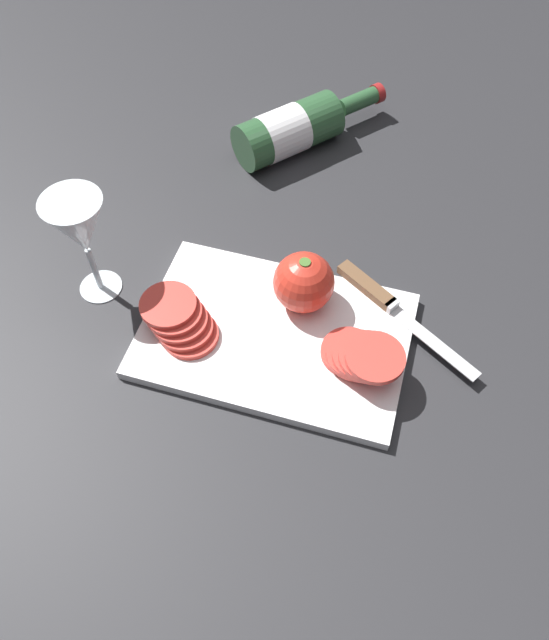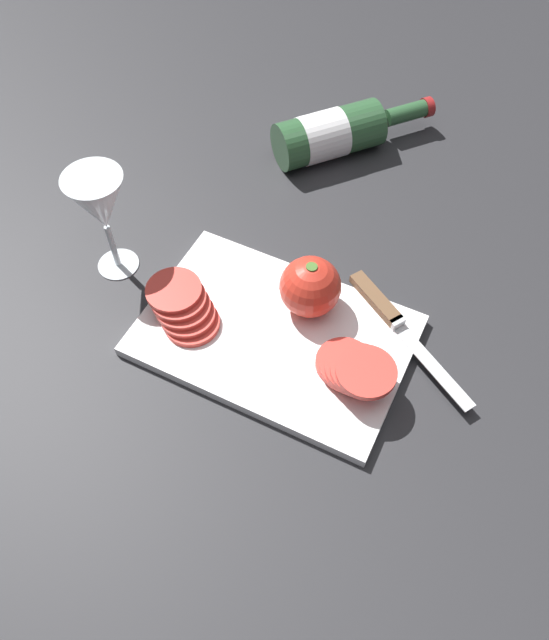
{
  "view_description": "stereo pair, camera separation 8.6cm",
  "coord_description": "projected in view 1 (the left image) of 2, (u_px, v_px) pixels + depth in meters",
  "views": [
    {
      "loc": [
        0.16,
        -0.47,
        0.76
      ],
      "look_at": [
        0.02,
        0.01,
        0.05
      ],
      "focal_mm": 35.0,
      "sensor_mm": 36.0,
      "label": 1
    },
    {
      "loc": [
        0.24,
        -0.44,
        0.76
      ],
      "look_at": [
        0.02,
        0.01,
        0.05
      ],
      "focal_mm": 35.0,
      "sensor_mm": 36.0,
      "label": 2
    }
  ],
  "objects": [
    {
      "name": "wine_bottle",
      "position": [
        293.0,
        129.0,
        1.11
      ],
      "size": [
        0.24,
        0.27,
        0.09
      ],
      "color": "#2D5633",
      "rests_on": "ground_plane"
    },
    {
      "name": "knife",
      "position": [
        378.0,
        295.0,
        0.92
      ],
      "size": [
        0.23,
        0.15,
        0.01
      ],
      "rotation": [
        0.0,
        0.0,
        5.73
      ],
      "color": "silver",
      "rests_on": "cutting_board"
    },
    {
      "name": "ground_plane",
      "position": [
        258.0,
        338.0,
        0.91
      ],
      "size": [
        3.0,
        3.0,
        0.0
      ],
      "primitive_type": "plane",
      "color": "#28282B"
    },
    {
      "name": "wine_glass",
      "position": [
        80.0,
        230.0,
        0.85
      ],
      "size": [
        0.09,
        0.09,
        0.18
      ],
      "color": "silver",
      "rests_on": "ground_plane"
    },
    {
      "name": "cutting_board",
      "position": [
        274.0,
        335.0,
        0.9
      ],
      "size": [
        0.38,
        0.25,
        0.02
      ],
      "color": "white",
      "rests_on": "ground_plane"
    },
    {
      "name": "tomato_slice_stack_near",
      "position": [
        362.0,
        356.0,
        0.84
      ],
      "size": [
        0.12,
        0.1,
        0.04
      ],
      "color": "#D63D33",
      "rests_on": "cutting_board"
    },
    {
      "name": "whole_tomato",
      "position": [
        304.0,
        282.0,
        0.89
      ],
      "size": [
        0.09,
        0.09,
        0.09
      ],
      "color": "red",
      "rests_on": "cutting_board"
    },
    {
      "name": "tomato_slice_stack_far",
      "position": [
        179.0,
        320.0,
        0.88
      ],
      "size": [
        0.12,
        0.1,
        0.04
      ],
      "color": "#D63D33",
      "rests_on": "cutting_board"
    }
  ]
}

